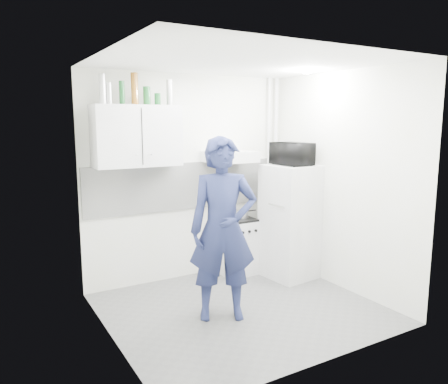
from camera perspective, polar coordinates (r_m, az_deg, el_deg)
floor at (r=4.92m, az=2.28°, el=-14.98°), size 2.80×2.80×0.00m
ceiling at (r=4.52m, az=2.50°, el=16.62°), size 2.80×2.80×0.00m
wall_back at (r=5.63m, az=-4.48°, el=1.89°), size 2.80×0.00×2.80m
wall_left at (r=3.98m, az=-14.86°, el=-1.47°), size 0.00×2.60×2.60m
wall_right at (r=5.42m, az=14.97°, el=1.32°), size 0.00×2.60×2.60m
person at (r=4.43m, az=-0.13°, el=-4.89°), size 0.81×0.69×1.87m
stove at (r=5.87m, az=1.63°, el=-7.15°), size 0.45×0.45×0.72m
fridge at (r=5.73m, az=8.69°, el=-3.82°), size 0.67×0.67×1.47m
stove_top at (r=5.77m, az=1.65°, el=-3.57°), size 0.43×0.43×0.03m
saucepan at (r=5.80m, az=2.34°, el=-2.88°), size 0.17×0.17×0.10m
microwave at (r=5.60m, az=8.90°, el=4.95°), size 0.52×0.36×0.28m
bottle_a at (r=5.04m, az=-15.60°, el=12.83°), size 0.08×0.08×0.32m
bottle_b at (r=5.05m, az=-14.78°, el=12.32°), size 0.06×0.06×0.23m
bottle_c at (r=5.09m, az=-13.19°, el=12.51°), size 0.06×0.06×0.26m
bottle_d at (r=5.14m, az=-11.61°, el=13.06°), size 0.08×0.08×0.35m
canister_a at (r=5.19m, az=-10.05°, el=12.27°), size 0.08×0.08×0.21m
canister_b at (r=5.23m, az=-8.67°, el=11.89°), size 0.07×0.07×0.14m
bottle_e at (r=5.29m, az=-7.14°, el=12.75°), size 0.07×0.07×0.30m
upper_cabinet at (r=5.14m, az=-11.31°, el=7.19°), size 1.00×0.35×0.70m
range_hood at (r=5.59m, az=0.77°, el=4.65°), size 0.60×0.50×0.14m
backsplash at (r=5.63m, az=-4.40°, el=0.86°), size 2.74×0.03×0.60m
pipe_a at (r=6.23m, az=6.68°, el=2.57°), size 0.05×0.05×2.60m
pipe_b at (r=6.16m, az=5.79°, el=2.51°), size 0.04×0.04×2.60m
ceiling_spot_fixture at (r=5.27m, az=10.79°, el=15.09°), size 0.10×0.10×0.02m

